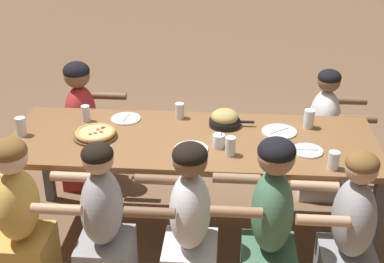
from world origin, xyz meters
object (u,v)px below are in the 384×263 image
(empty_plate_d, at_px, (191,149))
(cocktail_glass_blue, at_px, (219,141))
(diner_near_midright, at_px, (270,232))
(empty_plate_b, at_px, (279,132))
(diner_far_left, at_px, (83,130))
(diner_near_left, at_px, (20,224))
(drinking_glass_d, at_px, (21,127))
(diner_near_center, at_px, (189,233))
(pizza_board_main, at_px, (95,134))
(diner_near_midleft, at_px, (103,231))
(drinking_glass_e, at_px, (180,111))
(drinking_glass_b, at_px, (309,120))
(drinking_glass_a, at_px, (230,147))
(skillet_bowl, at_px, (225,119))
(empty_plate_c, at_px, (307,151))
(diner_far_right, at_px, (322,140))
(drinking_glass_f, at_px, (86,114))
(diner_near_right, at_px, (349,242))
(drinking_glass_c, at_px, (333,161))
(empty_plate_a, at_px, (126,119))

(empty_plate_d, xyz_separation_m, cocktail_glass_blue, (0.18, 0.05, 0.03))
(diner_near_midright, bearing_deg, empty_plate_b, -6.53)
(diner_far_left, bearing_deg, diner_near_left, -1.68)
(drinking_glass_d, bearing_deg, diner_near_center, -26.99)
(pizza_board_main, bearing_deg, diner_near_midleft, -74.46)
(diner_near_midright, bearing_deg, diner_far_left, 48.11)
(diner_near_left, bearing_deg, diner_near_midright, -90.00)
(empty_plate_d, height_order, diner_near_midright, diner_near_midright)
(empty_plate_d, distance_m, drinking_glass_e, 0.50)
(drinking_glass_b, xyz_separation_m, diner_near_left, (-1.79, -0.88, -0.35))
(pizza_board_main, relative_size, diner_near_center, 0.27)
(drinking_glass_a, bearing_deg, diner_far_left, 144.40)
(skillet_bowl, xyz_separation_m, diner_near_center, (-0.18, -0.86, -0.34))
(empty_plate_c, bearing_deg, diner_near_center, -144.14)
(diner_near_midleft, bearing_deg, diner_far_right, -48.53)
(empty_plate_c, height_order, drinking_glass_b, drinking_glass_b)
(diner_far_left, height_order, diner_near_midleft, diner_far_left)
(drinking_glass_d, xyz_separation_m, diner_far_left, (0.21, 0.69, -0.35))
(drinking_glass_f, relative_size, diner_near_right, 0.11)
(empty_plate_b, bearing_deg, drinking_glass_e, 165.42)
(empty_plate_b, relative_size, drinking_glass_a, 1.92)
(pizza_board_main, bearing_deg, empty_plate_b, 7.94)
(drinking_glass_c, bearing_deg, drinking_glass_e, 146.67)
(diner_near_center, relative_size, diner_near_right, 1.02)
(drinking_glass_e, xyz_separation_m, diner_far_right, (1.10, 0.33, -0.37))
(empty_plate_b, relative_size, diner_far_left, 0.22)
(empty_plate_a, bearing_deg, drinking_glass_c, -23.38)
(drinking_glass_f, xyz_separation_m, diner_far_left, (-0.17, 0.44, -0.34))
(diner_near_right, distance_m, diner_near_midright, 0.46)
(pizza_board_main, bearing_deg, diner_near_midright, -27.88)
(empty_plate_c, relative_size, drinking_glass_d, 1.55)
(empty_plate_c, height_order, diner_near_center, diner_near_center)
(cocktail_glass_blue, xyz_separation_m, drinking_glass_a, (0.08, -0.10, 0.02))
(cocktail_glass_blue, height_order, diner_near_right, diner_near_right)
(diner_far_left, bearing_deg, empty_plate_b, 71.40)
(empty_plate_d, bearing_deg, diner_far_left, 139.53)
(pizza_board_main, height_order, diner_near_midright, diner_near_midright)
(empty_plate_d, height_order, diner_far_right, diner_far_right)
(empty_plate_b, distance_m, drinking_glass_c, 0.55)
(pizza_board_main, distance_m, drinking_glass_f, 0.28)
(skillet_bowl, bearing_deg, diner_far_right, 29.44)
(empty_plate_a, bearing_deg, empty_plate_b, -6.62)
(empty_plate_d, height_order, diner_near_center, diner_near_center)
(diner_near_midright, bearing_deg, empty_plate_a, 47.78)
(pizza_board_main, relative_size, diner_near_left, 0.27)
(empty_plate_c, bearing_deg, drinking_glass_c, -58.21)
(drinking_glass_a, bearing_deg, skillet_bowl, 95.82)
(skillet_bowl, distance_m, drinking_glass_f, 0.99)
(empty_plate_b, height_order, diner_near_left, diner_near_left)
(drinking_glass_d, height_order, drinking_glass_f, drinking_glass_d)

